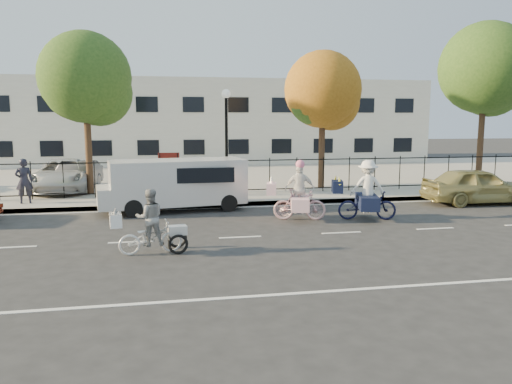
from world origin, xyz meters
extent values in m
plane|color=#333334|center=(0.00, 0.00, 0.00)|extent=(120.00, 120.00, 0.00)
cube|color=#A8A399|center=(0.00, 5.05, 0.07)|extent=(60.00, 0.10, 0.15)
cube|color=#A8A399|center=(0.00, 6.10, 0.07)|extent=(60.00, 2.20, 0.15)
cube|color=#A8A399|center=(0.00, 15.00, 0.07)|extent=(60.00, 15.60, 0.15)
cube|color=silver|center=(0.00, 25.00, 3.00)|extent=(34.00, 10.00, 6.00)
cylinder|color=black|center=(0.50, 6.80, 2.15)|extent=(0.12, 0.12, 4.00)
sphere|color=white|center=(0.50, 6.80, 4.30)|extent=(0.36, 0.36, 0.36)
cylinder|color=black|center=(-2.20, 6.80, 1.05)|extent=(0.06, 0.06, 1.80)
cylinder|color=black|center=(-1.50, 6.80, 1.05)|extent=(0.06, 0.06, 1.80)
cube|color=#59140F|center=(-1.85, 6.80, 1.65)|extent=(0.85, 0.04, 0.60)
imported|color=white|center=(-2.44, -1.25, 0.41)|extent=(1.61, 0.76, 0.81)
imported|color=white|center=(-2.44, -1.25, 0.91)|extent=(0.76, 0.63, 1.42)
cube|color=white|center=(-3.24, -1.37, 0.90)|extent=(0.34, 0.53, 0.32)
cone|color=white|center=(-3.24, -1.26, 1.12)|extent=(0.13, 0.13, 0.16)
cone|color=white|center=(-3.24, -1.48, 1.12)|extent=(0.13, 0.13, 0.16)
torus|color=black|center=(-1.77, -1.47, 0.25)|extent=(0.51, 0.15, 0.51)
torus|color=black|center=(-1.77, -0.84, 0.25)|extent=(0.51, 0.15, 0.51)
cube|color=white|center=(-1.77, -1.15, 0.54)|extent=(0.49, 0.38, 0.23)
imported|color=#DCA7AF|center=(2.30, 2.03, 0.52)|extent=(1.79, 0.87, 1.03)
imported|color=white|center=(2.30, 2.03, 1.04)|extent=(1.02, 0.61, 1.63)
cube|color=#FCBFCA|center=(1.39, 2.24, 1.03)|extent=(0.43, 0.63, 0.37)
cone|color=white|center=(1.39, 2.24, 1.37)|extent=(0.12, 0.12, 0.33)
cube|color=#FCBFCA|center=(2.30, 2.03, 0.57)|extent=(0.86, 1.44, 0.41)
sphere|color=pink|center=(2.30, 2.03, 1.84)|extent=(0.29, 0.29, 0.29)
imported|color=black|center=(4.50, 1.67, 0.50)|extent=(1.99, 1.09, 0.99)
imported|color=white|center=(4.50, 1.67, 1.11)|extent=(1.24, 0.89, 1.73)
cube|color=black|center=(3.53, 1.91, 1.10)|extent=(0.47, 0.67, 0.40)
cone|color=yellow|center=(3.53, 2.11, 1.32)|extent=(0.13, 0.26, 0.36)
cone|color=yellow|center=(3.53, 1.71, 1.32)|extent=(0.13, 0.26, 0.36)
cube|color=black|center=(4.50, 1.67, 0.61)|extent=(0.93, 1.54, 0.44)
cube|color=silver|center=(-1.57, 4.50, 1.06)|extent=(4.96, 2.45, 1.58)
cube|color=silver|center=(-4.17, 4.50, 0.62)|extent=(0.69, 1.76, 0.70)
cylinder|color=black|center=(-3.24, 3.73, 0.31)|extent=(0.64, 0.32, 0.62)
cylinder|color=black|center=(-3.24, 5.27, 0.31)|extent=(0.64, 0.32, 0.62)
cylinder|color=black|center=(0.10, 3.73, 0.31)|extent=(0.64, 0.32, 0.62)
cylinder|color=black|center=(0.10, 5.27, 0.31)|extent=(0.64, 0.32, 0.62)
imported|color=#9E9455|center=(9.96, 3.80, 0.71)|extent=(4.23, 1.81, 1.42)
imported|color=black|center=(-7.22, 6.26, 1.00)|extent=(0.68, 0.52, 1.69)
imported|color=silver|center=(-6.43, 9.51, 0.84)|extent=(2.49, 5.06, 1.38)
imported|color=#515259|center=(-5.86, 9.52, 0.79)|extent=(1.86, 4.05, 1.29)
cylinder|color=#442D1D|center=(-5.12, 8.20, 2.18)|extent=(0.28, 0.28, 4.36)
sphere|color=#385B1E|center=(-5.12, 8.20, 4.98)|extent=(3.73, 3.73, 3.73)
sphere|color=#385B1E|center=(-4.62, 8.40, 4.36)|extent=(2.74, 2.74, 2.74)
cylinder|color=#442D1D|center=(5.03, 8.20, 2.01)|extent=(0.28, 0.28, 4.02)
sphere|color=#9F6219|center=(5.03, 8.20, 4.60)|extent=(3.45, 3.45, 3.45)
sphere|color=#9F6219|center=(5.53, 8.40, 4.02)|extent=(2.53, 2.53, 2.53)
cylinder|color=#442D1D|center=(12.74, 7.77, 2.46)|extent=(0.28, 0.28, 4.93)
sphere|color=#385B1E|center=(12.74, 7.77, 5.63)|extent=(4.22, 4.22, 4.22)
sphere|color=#385B1E|center=(13.24, 7.97, 4.93)|extent=(3.10, 3.10, 3.10)
camera|label=1|loc=(-2.09, -13.56, 3.34)|focal=35.00mm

